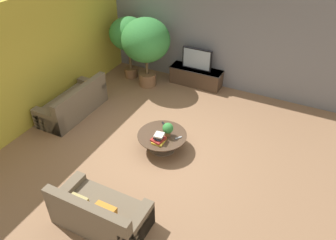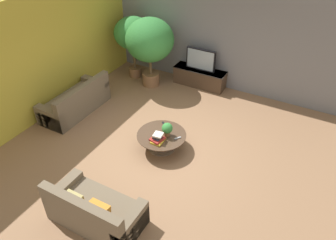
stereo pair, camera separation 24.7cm
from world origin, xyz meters
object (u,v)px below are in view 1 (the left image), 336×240
Objects in this scene: television at (197,59)px; potted_palm_tall at (128,35)px; couch_near_entry at (100,214)px; media_console at (196,76)px; couch_by_wall at (74,104)px; coffee_table at (162,139)px; potted_palm_corner at (146,42)px; potted_plant_tabletop at (168,129)px.

television is 0.47× the size of potted_palm_tall.
potted_palm_tall is at bearing -63.65° from couch_near_entry.
couch_near_entry is (0.44, -5.36, 0.01)m from media_console.
couch_by_wall is (-2.24, -2.83, 0.01)m from media_console.
couch_by_wall is at bearing 175.38° from coffee_table.
potted_palm_tall is (-2.45, 2.61, 1.08)m from coffee_table.
television is at bearing 98.45° from coffee_table.
television reaches higher than couch_near_entry.
couch_by_wall reaches higher than coffee_table.
television is 0.53× the size of couch_near_entry.
potted_palm_corner reaches higher than potted_palm_tall.
coffee_table is at bearing -81.56° from media_console.
couch_by_wall is at bearing -128.35° from media_console.
potted_palm_tall is (-2.44, 4.92, 1.06)m from couch_near_entry.
couch_by_wall is 2.63m from potted_palm_tall.
television is at bearing -85.27° from couch_near_entry.
couch_near_entry is at bearing -85.27° from media_console.
couch_by_wall is (-2.69, 0.22, 0.01)m from coffee_table.
television is 2.11m from potted_palm_tall.
couch_by_wall is 5.86× the size of potted_plant_tabletop.
potted_palm_tall is at bearing 162.61° from potted_palm_corner.
couch_near_entry is at bearing -90.23° from coffee_table.
television is at bearing 141.63° from couch_by_wall.
potted_palm_tall reaches higher than couch_near_entry.
potted_palm_tall is at bearing 134.96° from potted_plant_tabletop.
potted_plant_tabletop is (1.87, -2.36, -0.78)m from potted_palm_corner.
potted_palm_tall is (-1.99, -0.44, 0.51)m from television.
potted_palm_corner is (0.71, -0.22, 0.01)m from potted_palm_tall.
media_console is at bearing 100.87° from potted_plant_tabletop.
television reaches higher than media_console.
couch_by_wall is at bearing -95.86° from potted_palm_tall.
couch_by_wall and couch_near_entry have the same top height.
potted_plant_tabletop is at bearing -45.04° from potted_palm_tall.
couch_near_entry is at bearing -93.32° from potted_plant_tabletop.
potted_palm_tall is at bearing 174.14° from couch_by_wall.
couch_by_wall reaches higher than media_console.
potted_palm_corner reaches higher than couch_by_wall.
potted_plant_tabletop is at bearing 86.24° from couch_by_wall.
potted_palm_tall is 3.72m from potted_plant_tabletop.
television reaches higher than coffee_table.
media_console is 2.31m from potted_palm_tall.
couch_near_entry reaches higher than media_console.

